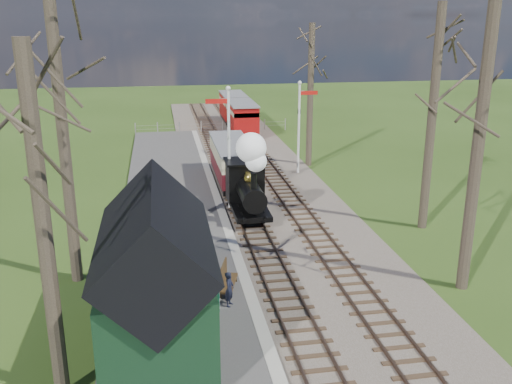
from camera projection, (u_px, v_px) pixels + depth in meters
distant_hills at (203, 207)px, 79.59m from camera, size 114.40×48.00×22.02m
ballast_bed at (250, 175)px, 34.86m from camera, size 8.00×60.00×0.10m
track_near at (229, 176)px, 34.63m from camera, size 1.60×60.00×0.15m
track_far at (271, 174)px, 35.05m from camera, size 1.60×60.00×0.15m
platform at (176, 225)px, 26.54m from camera, size 5.00×44.00×0.20m
coping_strip at (225, 222)px, 26.91m from camera, size 0.40×44.00×0.21m
station_shed at (157, 276)px, 16.35m from camera, size 3.25×6.30×4.78m
semaphore_near at (227, 140)px, 27.82m from camera, size 1.22×0.24×6.22m
semaphore_far at (300, 120)px, 34.37m from camera, size 1.22×0.24×5.72m
bare_trees at (299, 129)px, 22.13m from camera, size 15.51×22.39×12.00m
fence_line at (212, 126)px, 47.73m from camera, size 12.60×0.08×1.00m
locomotive at (248, 180)px, 26.82m from camera, size 1.74×4.06×4.35m
coach at (232, 160)px, 32.68m from camera, size 2.03×6.95×2.13m
red_carriage_a at (242, 118)px, 46.06m from camera, size 2.09×5.17×2.20m
red_carriage_b at (233, 107)px, 51.24m from camera, size 2.09×5.17×2.20m
sign_board at (216, 292)px, 18.68m from camera, size 0.18×0.75×1.09m
bench at (225, 279)px, 19.91m from camera, size 0.87×1.64×0.90m
person at (229, 289)px, 18.77m from camera, size 0.44×0.52×1.20m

